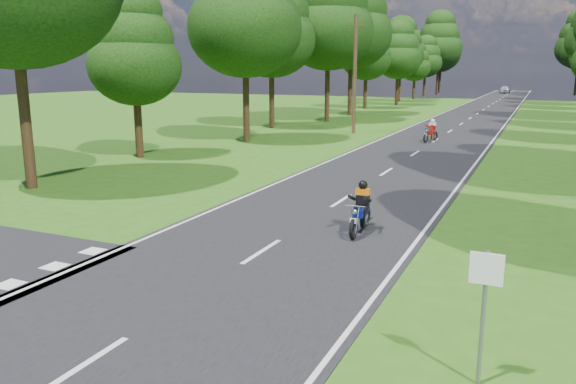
% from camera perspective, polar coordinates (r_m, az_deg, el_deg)
% --- Properties ---
extents(ground, '(160.00, 160.00, 0.00)m').
position_cam_1_polar(ground, '(12.25, -6.99, -8.80)').
color(ground, '#2B5914').
rests_on(ground, ground).
extents(main_road, '(7.00, 140.00, 0.02)m').
position_cam_1_polar(main_road, '(60.18, 18.69, 7.55)').
color(main_road, black).
rests_on(main_road, ground).
extents(road_markings, '(7.40, 140.00, 0.01)m').
position_cam_1_polar(road_markings, '(58.34, 18.37, 7.45)').
color(road_markings, silver).
rests_on(road_markings, main_road).
extents(treeline, '(40.00, 115.35, 14.78)m').
position_cam_1_polar(treeline, '(70.04, 21.27, 14.72)').
color(treeline, black).
rests_on(treeline, ground).
extents(telegraph_pole, '(1.20, 0.26, 8.00)m').
position_cam_1_polar(telegraph_pole, '(39.59, 6.81, 11.82)').
color(telegraph_pole, '#382616').
rests_on(telegraph_pole, ground).
extents(road_sign, '(0.45, 0.07, 2.00)m').
position_cam_1_polar(road_sign, '(8.31, 19.33, -9.98)').
color(road_sign, slate).
rests_on(road_sign, ground).
extents(rider_near_blue, '(0.65, 1.73, 1.42)m').
position_cam_1_polar(rider_near_blue, '(15.40, 7.40, -1.53)').
color(rider_near_blue, navy).
rests_on(rider_near_blue, main_road).
extents(rider_far_red, '(0.94, 1.75, 1.39)m').
position_cam_1_polar(rider_far_red, '(35.76, 14.32, 6.08)').
color(rider_far_red, '#9B150B').
rests_on(rider_far_red, main_road).
extents(distant_car, '(1.83, 4.19, 1.41)m').
position_cam_1_polar(distant_car, '(113.04, 21.18, 9.70)').
color(distant_car, silver).
rests_on(distant_car, main_road).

